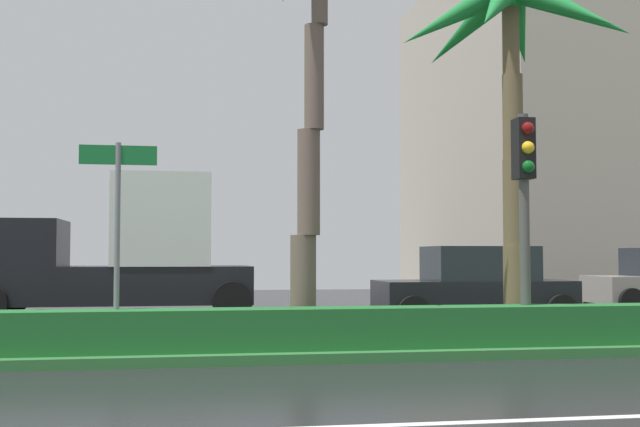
# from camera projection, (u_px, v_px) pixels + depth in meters

# --- Properties ---
(ground_plane) EXTENTS (90.00, 42.00, 0.10)m
(ground_plane) POSITION_uv_depth(u_px,v_px,m) (111.00, 348.00, 13.53)
(ground_plane) COLOR black
(median_strip) EXTENTS (85.50, 4.00, 0.15)m
(median_strip) POSITION_uv_depth(u_px,v_px,m) (105.00, 347.00, 12.55)
(median_strip) COLOR #2D6B33
(median_strip) RESTS_ON ground_plane
(median_hedge) EXTENTS (76.50, 0.70, 0.60)m
(median_hedge) POSITION_uv_depth(u_px,v_px,m) (96.00, 332.00, 11.19)
(median_hedge) COLOR #1E6028
(median_hedge) RESTS_ON median_strip
(palm_tree_centre_right) EXTENTS (4.50, 4.22, 6.66)m
(palm_tree_centre_right) POSITION_uv_depth(u_px,v_px,m) (512.00, 38.00, 14.27)
(palm_tree_centre_right) COLOR brown
(palm_tree_centre_right) RESTS_ON median_strip
(traffic_signal_median_right) EXTENTS (0.28, 0.43, 3.60)m
(traffic_signal_median_right) POSITION_uv_depth(u_px,v_px,m) (524.00, 185.00, 12.52)
(traffic_signal_median_right) COLOR #4C4C47
(traffic_signal_median_right) RESTS_ON median_strip
(street_name_sign) EXTENTS (1.10, 0.08, 3.00)m
(street_name_sign) POSITION_uv_depth(u_px,v_px,m) (117.00, 217.00, 11.49)
(street_name_sign) COLOR slate
(street_name_sign) RESTS_ON median_strip
(box_truck_lead) EXTENTS (6.40, 2.64, 3.46)m
(box_truck_lead) POSITION_uv_depth(u_px,v_px,m) (121.00, 254.00, 19.25)
(box_truck_lead) COLOR black
(box_truck_lead) RESTS_ON ground_plane
(car_in_traffic_second) EXTENTS (4.30, 2.02, 1.72)m
(car_in_traffic_second) POSITION_uv_depth(u_px,v_px,m) (475.00, 286.00, 17.82)
(car_in_traffic_second) COLOR black
(car_in_traffic_second) RESTS_ON ground_plane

